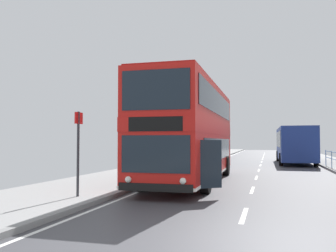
% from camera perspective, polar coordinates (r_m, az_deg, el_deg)
% --- Properties ---
extents(ground, '(15.80, 140.00, 0.20)m').
position_cam_1_polar(ground, '(6.98, 4.30, -17.39)').
color(ground, '#414146').
extents(double_decker_bus_main, '(3.25, 11.19, 4.30)m').
position_cam_1_polar(double_decker_bus_main, '(16.22, 3.69, -0.95)').
color(double_decker_bus_main, red).
rests_on(double_decker_bus_main, ground).
extents(background_bus_far_lane, '(2.79, 10.30, 2.93)m').
position_cam_1_polar(background_bus_far_lane, '(31.69, 19.37, -2.69)').
color(background_bus_far_lane, navy).
rests_on(background_bus_far_lane, ground).
extents(bus_stop_sign_near, '(0.08, 0.44, 2.62)m').
position_cam_1_polar(bus_stop_sign_near, '(11.53, -14.01, -2.77)').
color(bus_stop_sign_near, '#2D2D33').
rests_on(bus_stop_sign_near, ground).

